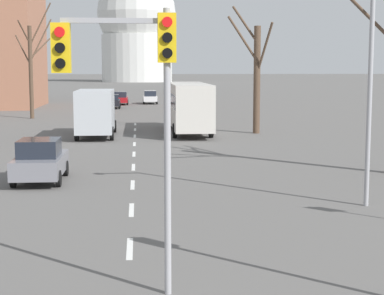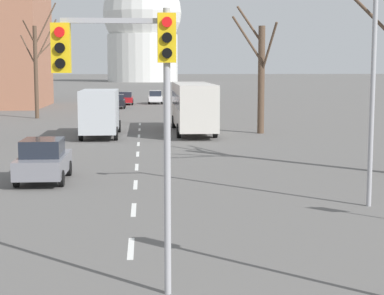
{
  "view_description": "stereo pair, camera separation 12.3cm",
  "coord_description": "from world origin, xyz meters",
  "px_view_note": "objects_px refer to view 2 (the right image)",
  "views": [
    {
      "loc": [
        0.26,
        -7.25,
        4.65
      ],
      "look_at": [
        1.35,
        5.82,
        2.99
      ],
      "focal_mm": 60.0,
      "sensor_mm": 36.0,
      "label": 1
    },
    {
      "loc": [
        0.38,
        -7.26,
        4.65
      ],
      "look_at": [
        1.35,
        5.82,
        2.99
      ],
      "focal_mm": 60.0,
      "sensor_mm": 36.0,
      "label": 2
    }
  ],
  "objects_px": {
    "sedan_mid_centre": "(155,97)",
    "sedan_far_left": "(43,160)",
    "city_bus": "(193,104)",
    "street_lamp_right": "(362,59)",
    "traffic_signal_centre_tall": "(132,79)",
    "sedan_near_right": "(117,101)",
    "sedan_near_left": "(125,98)",
    "delivery_truck": "(100,111)"
  },
  "relations": [
    {
      "from": "sedan_near_right",
      "to": "delivery_truck",
      "type": "bearing_deg",
      "value": -89.74
    },
    {
      "from": "sedan_near_right",
      "to": "sedan_far_left",
      "type": "xyz_separation_m",
      "value": [
        -1.06,
        -46.31,
        0.08
      ]
    },
    {
      "from": "sedan_near_left",
      "to": "delivery_truck",
      "type": "relative_size",
      "value": 0.58
    },
    {
      "from": "street_lamp_right",
      "to": "sedan_near_right",
      "type": "distance_m",
      "value": 53.0
    },
    {
      "from": "sedan_far_left",
      "to": "delivery_truck",
      "type": "height_order",
      "value": "delivery_truck"
    },
    {
      "from": "street_lamp_right",
      "to": "city_bus",
      "type": "xyz_separation_m",
      "value": [
        -3.67,
        24.39,
        -2.85
      ]
    },
    {
      "from": "sedan_near_left",
      "to": "city_bus",
      "type": "relative_size",
      "value": 0.39
    },
    {
      "from": "traffic_signal_centre_tall",
      "to": "sedan_mid_centre",
      "type": "relative_size",
      "value": 1.33
    },
    {
      "from": "street_lamp_right",
      "to": "city_bus",
      "type": "distance_m",
      "value": 24.83
    },
    {
      "from": "traffic_signal_centre_tall",
      "to": "sedan_near_left",
      "type": "xyz_separation_m",
      "value": [
        -2.08,
        66.8,
        -3.6
      ]
    },
    {
      "from": "sedan_far_left",
      "to": "delivery_truck",
      "type": "distance_m",
      "value": 16.84
    },
    {
      "from": "street_lamp_right",
      "to": "delivery_truck",
      "type": "relative_size",
      "value": 1.1
    },
    {
      "from": "sedan_far_left",
      "to": "city_bus",
      "type": "relative_size",
      "value": 0.38
    },
    {
      "from": "sedan_far_left",
      "to": "sedan_near_left",
      "type": "bearing_deg",
      "value": 88.07
    },
    {
      "from": "sedan_far_left",
      "to": "city_bus",
      "type": "height_order",
      "value": "city_bus"
    },
    {
      "from": "traffic_signal_centre_tall",
      "to": "sedan_far_left",
      "type": "height_order",
      "value": "traffic_signal_centre_tall"
    },
    {
      "from": "city_bus",
      "to": "delivery_truck",
      "type": "relative_size",
      "value": 1.5
    },
    {
      "from": "street_lamp_right",
      "to": "sedan_mid_centre",
      "type": "relative_size",
      "value": 1.83
    },
    {
      "from": "street_lamp_right",
      "to": "traffic_signal_centre_tall",
      "type": "bearing_deg",
      "value": -133.0
    },
    {
      "from": "street_lamp_right",
      "to": "sedan_far_left",
      "type": "relative_size",
      "value": 1.92
    },
    {
      "from": "delivery_truck",
      "to": "city_bus",
      "type": "bearing_deg",
      "value": 17.99
    },
    {
      "from": "street_lamp_right",
      "to": "sedan_near_right",
      "type": "bearing_deg",
      "value": 101.09
    },
    {
      "from": "sedan_near_left",
      "to": "delivery_truck",
      "type": "distance_m",
      "value": 36.62
    },
    {
      "from": "traffic_signal_centre_tall",
      "to": "sedan_near_left",
      "type": "bearing_deg",
      "value": 91.78
    },
    {
      "from": "traffic_signal_centre_tall",
      "to": "city_bus",
      "type": "distance_m",
      "value": 32.56
    },
    {
      "from": "city_bus",
      "to": "sedan_far_left",
      "type": "bearing_deg",
      "value": -111.85
    },
    {
      "from": "sedan_near_left",
      "to": "sedan_near_right",
      "type": "relative_size",
      "value": 1.07
    },
    {
      "from": "sedan_mid_centre",
      "to": "street_lamp_right",
      "type": "bearing_deg",
      "value": -84.59
    },
    {
      "from": "sedan_near_right",
      "to": "sedan_near_left",
      "type": "bearing_deg",
      "value": 84.02
    },
    {
      "from": "traffic_signal_centre_tall",
      "to": "sedan_mid_centre",
      "type": "bearing_deg",
      "value": 88.64
    },
    {
      "from": "street_lamp_right",
      "to": "sedan_mid_centre",
      "type": "height_order",
      "value": "street_lamp_right"
    },
    {
      "from": "sedan_far_left",
      "to": "delivery_truck",
      "type": "relative_size",
      "value": 0.57
    },
    {
      "from": "street_lamp_right",
      "to": "sedan_far_left",
      "type": "height_order",
      "value": "street_lamp_right"
    },
    {
      "from": "sedan_near_right",
      "to": "sedan_far_left",
      "type": "distance_m",
      "value": 46.32
    },
    {
      "from": "sedan_near_right",
      "to": "sedan_far_left",
      "type": "relative_size",
      "value": 0.94
    },
    {
      "from": "sedan_mid_centre",
      "to": "sedan_far_left",
      "type": "bearing_deg",
      "value": -95.71
    },
    {
      "from": "sedan_near_left",
      "to": "sedan_mid_centre",
      "type": "relative_size",
      "value": 0.96
    },
    {
      "from": "sedan_mid_centre",
      "to": "sedan_near_left",
      "type": "bearing_deg",
      "value": -156.98
    },
    {
      "from": "traffic_signal_centre_tall",
      "to": "street_lamp_right",
      "type": "bearing_deg",
      "value": 47.0
    },
    {
      "from": "sedan_mid_centre",
      "to": "delivery_truck",
      "type": "relative_size",
      "value": 0.6
    },
    {
      "from": "traffic_signal_centre_tall",
      "to": "delivery_truck",
      "type": "xyz_separation_m",
      "value": [
        -2.69,
        30.2,
        -2.7
      ]
    },
    {
      "from": "traffic_signal_centre_tall",
      "to": "sedan_near_right",
      "type": "height_order",
      "value": "traffic_signal_centre_tall"
    }
  ]
}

